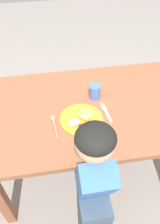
# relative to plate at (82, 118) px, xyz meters

# --- Properties ---
(ground_plane) EXTENTS (8.00, 8.00, 0.00)m
(ground_plane) POSITION_rel_plate_xyz_m (0.05, 0.10, -0.73)
(ground_plane) COLOR gray
(dining_table) EXTENTS (1.35, 0.83, 0.72)m
(dining_table) POSITION_rel_plate_xyz_m (0.05, 0.10, -0.11)
(dining_table) COLOR #93583B
(dining_table) RESTS_ON ground_plane
(plate) EXTENTS (0.26, 0.26, 0.05)m
(plate) POSITION_rel_plate_xyz_m (0.00, 0.00, 0.00)
(plate) COLOR gold
(plate) RESTS_ON dining_table
(fork) EXTENTS (0.04, 0.19, 0.01)m
(fork) POSITION_rel_plate_xyz_m (0.16, 0.04, -0.01)
(fork) COLOR silver
(fork) RESTS_ON dining_table
(spoon) EXTENTS (0.04, 0.20, 0.01)m
(spoon) POSITION_rel_plate_xyz_m (-0.17, -0.00, -0.01)
(spoon) COLOR tan
(spoon) RESTS_ON dining_table
(drinking_cup) EXTENTS (0.07, 0.07, 0.10)m
(drinking_cup) POSITION_rel_plate_xyz_m (0.12, 0.19, 0.03)
(drinking_cup) COLOR #4C73CE
(drinking_cup) RESTS_ON dining_table
(person) EXTENTS (0.17, 0.38, 1.05)m
(person) POSITION_rel_plate_xyz_m (-0.01, -0.41, -0.14)
(person) COLOR #405366
(person) RESTS_ON ground_plane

